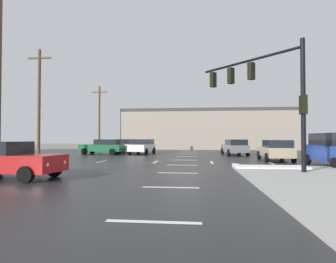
{
  "coord_description": "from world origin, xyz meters",
  "views": [
    {
      "loc": [
        0.87,
        -19.69,
        1.76
      ],
      "look_at": [
        -1.99,
        8.94,
        2.42
      ],
      "focal_mm": 29.6,
      "sensor_mm": 36.0,
      "label": 1
    }
  ],
  "objects": [
    {
      "name": "strip_building_background",
      "position": [
        2.88,
        24.52,
        3.07
      ],
      "size": [
        26.36,
        8.0,
        6.13
      ],
      "color": "gray",
      "rests_on": "ground_plane"
    },
    {
      "name": "lane_markings",
      "position": [
        1.2,
        -1.38,
        0.02
      ],
      "size": [
        36.15,
        36.15,
        0.01
      ],
      "color": "silver",
      "rests_on": "road_asphalt"
    },
    {
      "name": "sedan_white",
      "position": [
        -4.86,
        9.98,
        0.85
      ],
      "size": [
        2.41,
        4.67,
        1.58
      ],
      "rotation": [
        0.0,
        0.0,
        -1.68
      ],
      "color": "white",
      "rests_on": "road_asphalt"
    },
    {
      "name": "utility_pole_far",
      "position": [
        -13.4,
        4.25,
        5.16
      ],
      "size": [
        2.2,
        0.28,
        9.89
      ],
      "color": "brown",
      "rests_on": "ground_plane"
    },
    {
      "name": "snow_strip_curbside",
      "position": [
        5.0,
        -4.0,
        0.17
      ],
      "size": [
        4.0,
        1.6,
        0.06
      ],
      "primitive_type": "cube",
      "color": "white",
      "rests_on": "sidewalk_corner"
    },
    {
      "name": "suv_blue",
      "position": [
        9.31,
        -2.12,
        1.09
      ],
      "size": [
        2.36,
        4.91,
        2.03
      ],
      "rotation": [
        0.0,
        0.0,
        -1.52
      ],
      "color": "navy",
      "rests_on": "road_asphalt"
    },
    {
      "name": "ground_plane",
      "position": [
        0.0,
        0.0,
        0.0
      ],
      "size": [
        120.0,
        120.0,
        0.0
      ],
      "primitive_type": "plane",
      "color": "slate"
    },
    {
      "name": "sedan_silver",
      "position": [
        -7.39,
        12.77,
        0.85
      ],
      "size": [
        2.2,
        4.61,
        1.58
      ],
      "rotation": [
        0.0,
        0.0,
        1.52
      ],
      "color": "#B7BABF",
      "rests_on": "road_asphalt"
    },
    {
      "name": "sedan_red",
      "position": [
        -7.22,
        -8.56,
        0.85
      ],
      "size": [
        4.68,
        2.42,
        1.58
      ],
      "rotation": [
        0.0,
        0.0,
        -0.11
      ],
      "color": "#B21919",
      "rests_on": "road_asphalt"
    },
    {
      "name": "utility_pole_distant",
      "position": [
        -12.58,
        17.88,
        4.7
      ],
      "size": [
        2.2,
        0.28,
        8.98
      ],
      "color": "brown",
      "rests_on": "ground_plane"
    },
    {
      "name": "sedan_tan",
      "position": [
        6.88,
        1.91,
        0.85
      ],
      "size": [
        2.16,
        4.59,
        1.58
      ],
      "rotation": [
        0.0,
        0.0,
        1.53
      ],
      "color": "tan",
      "rests_on": "road_asphalt"
    },
    {
      "name": "road_asphalt",
      "position": [
        0.0,
        0.0,
        0.01
      ],
      "size": [
        44.0,
        44.0,
        0.02
      ],
      "primitive_type": "cube",
      "color": "#232326",
      "rests_on": "ground_plane"
    },
    {
      "name": "sedan_grey",
      "position": [
        4.78,
        8.63,
        0.85
      ],
      "size": [
        2.41,
        4.67,
        1.58
      ],
      "rotation": [
        0.0,
        0.0,
        1.68
      ],
      "color": "slate",
      "rests_on": "road_asphalt"
    },
    {
      "name": "sedan_green",
      "position": [
        -8.77,
        8.6,
        0.85
      ],
      "size": [
        4.65,
        2.33,
        1.58
      ],
      "rotation": [
        0.0,
        0.0,
        3.06
      ],
      "color": "#195933",
      "rests_on": "road_asphalt"
    },
    {
      "name": "traffic_signal_mast",
      "position": [
        4.54,
        -4.43,
        4.57
      ],
      "size": [
        4.6,
        4.98,
        6.39
      ],
      "rotation": [
        0.0,
        0.0,
        2.32
      ],
      "color": "black",
      "rests_on": "sidewalk_corner"
    }
  ]
}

